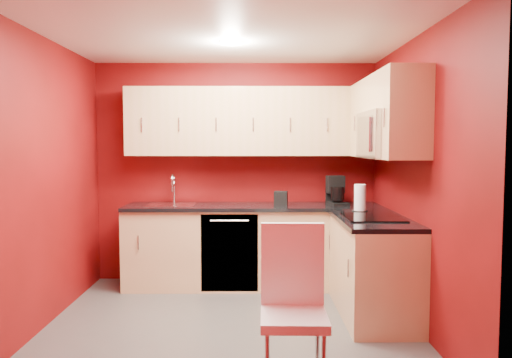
{
  "coord_description": "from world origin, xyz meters",
  "views": [
    {
      "loc": [
        0.2,
        -4.26,
        1.58
      ],
      "look_at": [
        0.23,
        0.55,
        1.24
      ],
      "focal_mm": 35.0,
      "sensor_mm": 36.0,
      "label": 1
    }
  ],
  "objects_px": {
    "sink": "(172,202)",
    "dining_chair": "(294,309)",
    "napkin_holder": "(281,198)",
    "paper_towel": "(360,198)",
    "microwave": "(387,135)",
    "coffee_maker": "(338,191)"
  },
  "relations": [
    {
      "from": "sink",
      "to": "dining_chair",
      "type": "distance_m",
      "value": 2.65
    },
    {
      "from": "napkin_holder",
      "to": "dining_chair",
      "type": "bearing_deg",
      "value": -91.05
    },
    {
      "from": "dining_chair",
      "to": "napkin_holder",
      "type": "bearing_deg",
      "value": 90.38
    },
    {
      "from": "paper_towel",
      "to": "napkin_holder",
      "type": "bearing_deg",
      "value": 147.59
    },
    {
      "from": "microwave",
      "to": "sink",
      "type": "xyz_separation_m",
      "value": [
        -2.09,
        1.0,
        -0.72
      ]
    },
    {
      "from": "coffee_maker",
      "to": "napkin_holder",
      "type": "relative_size",
      "value": 2.08
    },
    {
      "from": "microwave",
      "to": "sink",
      "type": "height_order",
      "value": "microwave"
    },
    {
      "from": "coffee_maker",
      "to": "paper_towel",
      "type": "xyz_separation_m",
      "value": [
        0.13,
        -0.52,
        -0.02
      ]
    },
    {
      "from": "microwave",
      "to": "napkin_holder",
      "type": "xyz_separation_m",
      "value": [
        -0.89,
        0.93,
        -0.67
      ]
    },
    {
      "from": "napkin_holder",
      "to": "paper_towel",
      "type": "height_order",
      "value": "paper_towel"
    },
    {
      "from": "coffee_maker",
      "to": "sink",
      "type": "bearing_deg",
      "value": 165.04
    },
    {
      "from": "sink",
      "to": "microwave",
      "type": "bearing_deg",
      "value": -25.6
    },
    {
      "from": "coffee_maker",
      "to": "microwave",
      "type": "bearing_deg",
      "value": -88.48
    },
    {
      "from": "coffee_maker",
      "to": "napkin_holder",
      "type": "xyz_separation_m",
      "value": [
        -0.63,
        -0.04,
        -0.08
      ]
    },
    {
      "from": "sink",
      "to": "napkin_holder",
      "type": "distance_m",
      "value": 1.2
    },
    {
      "from": "napkin_holder",
      "to": "dining_chair",
      "type": "distance_m",
      "value": 2.32
    },
    {
      "from": "microwave",
      "to": "sink",
      "type": "bearing_deg",
      "value": 154.4
    },
    {
      "from": "paper_towel",
      "to": "sink",
      "type": "bearing_deg",
      "value": 164.19
    },
    {
      "from": "paper_towel",
      "to": "dining_chair",
      "type": "height_order",
      "value": "paper_towel"
    },
    {
      "from": "microwave",
      "to": "napkin_holder",
      "type": "bearing_deg",
      "value": 133.83
    },
    {
      "from": "microwave",
      "to": "coffee_maker",
      "type": "height_order",
      "value": "microwave"
    },
    {
      "from": "sink",
      "to": "dining_chair",
      "type": "xyz_separation_m",
      "value": [
        1.16,
        -2.34,
        -0.42
      ]
    }
  ]
}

